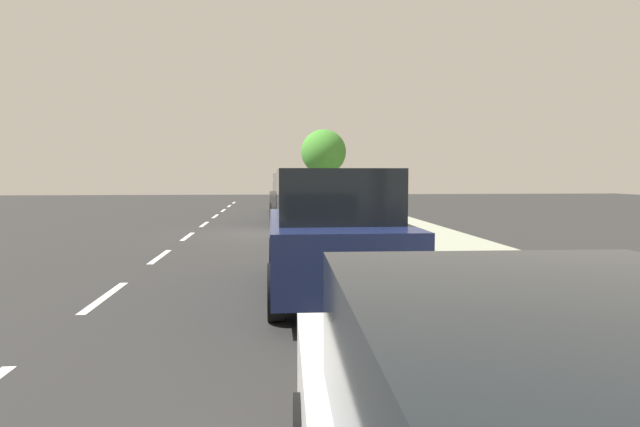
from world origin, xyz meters
TOP-DOWN VIEW (x-y plane):
  - ground at (0.00, 0.00)m, footprint 72.92×72.92m
  - sidewalk at (4.08, 0.00)m, footprint 3.80×45.58m
  - curb_edge at (2.10, 0.00)m, footprint 0.16×45.58m
  - lane_stripe_centre at (-2.53, -0.69)m, footprint 0.14×44.20m
  - lane_stripe_bike_edge at (0.63, 0.00)m, footprint 0.12×45.58m
  - parked_suv_dark_blue_second at (1.00, -9.27)m, footprint 1.98×4.71m
  - parked_suv_black_mid at (1.06, 3.40)m, footprint 2.15×4.79m
  - parked_sedan_grey_far at (0.95, 9.56)m, footprint 1.96×4.46m
  - bicycle_at_curb at (1.64, -4.10)m, footprint 1.38×1.16m
  - cyclist_with_backpack at (1.86, -4.56)m, footprint 0.53×0.55m
  - street_tree_mid_block at (2.91, 11.56)m, footprint 2.44×2.44m
  - pedestrian_on_phone at (4.13, 9.65)m, footprint 0.23×0.62m
  - fire_hydrant at (2.53, 8.94)m, footprint 0.22×0.22m

SIDE VIEW (x-z plane):
  - ground at x=0.00m, z-range 0.00..0.00m
  - lane_stripe_bike_edge at x=0.63m, z-range 0.00..0.01m
  - lane_stripe_centre at x=-2.53m, z-range 0.00..0.01m
  - sidewalk at x=4.08m, z-range 0.00..0.13m
  - curb_edge at x=2.10m, z-range 0.00..0.13m
  - bicycle_at_curb at x=1.64m, z-range -0.01..0.77m
  - fire_hydrant at x=2.53m, z-range 0.13..0.97m
  - parked_sedan_grey_far at x=0.95m, z-range -0.01..1.51m
  - cyclist_with_backpack at x=1.86m, z-range 0.16..1.77m
  - pedestrian_on_phone at x=4.13m, z-range 0.22..1.82m
  - parked_suv_dark_blue_second at x=1.00m, z-range 0.03..2.02m
  - parked_suv_black_mid at x=1.06m, z-range 0.03..2.02m
  - street_tree_mid_block at x=2.91m, z-range 1.01..5.28m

